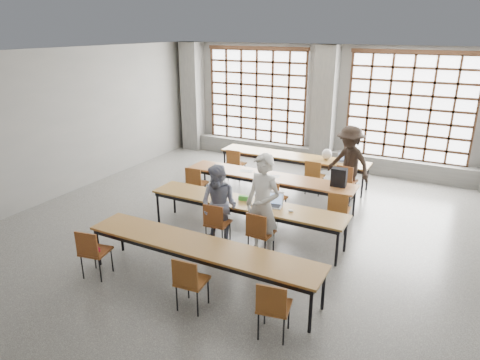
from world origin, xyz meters
name	(u,v)px	position (x,y,z in m)	size (l,w,h in m)	color
floor	(241,238)	(0.00, 0.00, 0.00)	(11.00, 11.00, 0.00)	#474745
ceiling	(241,54)	(0.00, 0.00, 3.50)	(11.00, 11.00, 0.00)	silver
wall_back	(327,107)	(0.00, 5.50, 1.75)	(10.00, 10.00, 0.00)	slate
wall_left	(52,126)	(-5.00, 0.00, 1.75)	(11.00, 11.00, 0.00)	slate
column_left	(193,97)	(-4.50, 5.22, 1.75)	(0.60, 0.55, 3.50)	#535350
column_mid	(324,108)	(0.00, 5.22, 1.75)	(0.60, 0.55, 3.50)	#535350
window_left	(257,96)	(-2.25, 5.42, 1.90)	(3.32, 0.12, 3.00)	white
window_right	(409,108)	(2.25, 5.42, 1.90)	(3.32, 0.12, 3.00)	white
sill_ledge	(322,158)	(0.00, 5.30, 0.25)	(9.80, 0.35, 0.50)	#535350
desk_row_a	(293,158)	(-0.28, 3.55, 0.66)	(4.00, 0.70, 0.73)	brown
desk_row_b	(269,178)	(-0.20, 1.78, 0.66)	(4.00, 0.70, 0.73)	brown
desk_row_c	(245,205)	(0.04, 0.12, 0.66)	(4.00, 0.70, 0.73)	brown
desk_row_d	(200,248)	(0.19, -1.75, 0.66)	(4.00, 0.70, 0.73)	brown
chair_back_left	(235,162)	(-1.68, 2.92, 0.54)	(0.43, 0.43, 0.88)	brown
chair_back_mid	(314,174)	(0.52, 2.92, 0.54)	(0.42, 0.43, 0.88)	brown
chair_back_right	(346,179)	(1.31, 2.92, 0.54)	(0.46, 0.47, 0.88)	brown
chair_mid_left	(196,181)	(-1.79, 1.15, 0.54)	(0.46, 0.46, 0.88)	#672E14
chair_mid_centre	(273,195)	(0.19, 1.15, 0.54)	(0.47, 0.48, 0.88)	brown
chair_mid_right	(338,207)	(1.61, 1.15, 0.54)	(0.45, 0.45, 0.88)	brown
chair_front_left	(216,220)	(-0.26, -0.51, 0.54)	(0.45, 0.45, 0.88)	maroon
chair_front_right	(259,230)	(0.63, -0.51, 0.54)	(0.44, 0.45, 0.88)	brown
chair_near_left	(92,249)	(-1.50, -2.38, 0.54)	(0.49, 0.49, 0.88)	maroon
chair_near_mid	(189,279)	(0.40, -2.38, 0.54)	(0.45, 0.46, 0.88)	brown
chair_near_right	(273,304)	(1.70, -2.38, 0.54)	(0.49, 0.49, 0.88)	brown
student_male	(263,206)	(0.64, -0.38, 0.95)	(0.70, 0.46, 1.91)	silver
student_female	(219,206)	(-0.26, -0.38, 0.79)	(0.76, 0.60, 1.57)	navy
student_back	(349,163)	(1.32, 3.05, 0.90)	(1.16, 0.66, 1.79)	black
laptop_front	(273,202)	(0.58, 0.23, 0.79)	(0.40, 0.36, 0.26)	#B3B3B8
laptop_back	(344,159)	(1.06, 3.66, 0.79)	(0.41, 0.36, 0.26)	#B5B5BA
mouse	(291,211)	(0.99, 0.10, 0.75)	(0.10, 0.06, 0.04)	silver
green_box	(245,198)	(-0.01, 0.20, 0.78)	(0.25, 0.09, 0.09)	green
phone	(251,205)	(0.22, 0.02, 0.74)	(0.13, 0.06, 0.01)	black
paper_sheet_a	(246,171)	(-0.80, 1.83, 0.73)	(0.30, 0.21, 0.00)	silver
paper_sheet_c	(273,176)	(-0.10, 1.78, 0.73)	(0.30, 0.21, 0.00)	white
backpack	(339,177)	(1.40, 1.83, 0.93)	(0.32, 0.20, 0.40)	black
plastic_bag	(327,154)	(0.62, 3.60, 0.87)	(0.26, 0.21, 0.29)	silver
red_pouch	(95,249)	(-1.51, -2.30, 0.50)	(0.20, 0.08, 0.06)	#B31632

